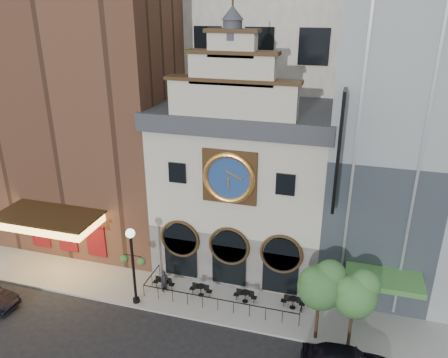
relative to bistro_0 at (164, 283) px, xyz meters
name	(u,v)px	position (x,y,z in m)	size (l,w,h in m)	color
ground	(212,324)	(4.35, -2.41, -0.61)	(120.00, 120.00, 0.00)	black
sidewalk	(223,299)	(4.35, 0.09, -0.54)	(44.00, 5.00, 0.15)	gray
clock_building	(244,182)	(4.35, 5.41, 6.07)	(12.60, 8.78, 18.65)	#605E5B
theater_building	(95,87)	(-8.65, 7.55, 11.99)	(14.00, 15.60, 25.00)	brown
retail_building	(440,143)	(17.34, 7.57, 9.53)	(14.00, 14.40, 20.00)	gray
cafe_railing	(223,293)	(4.35, 0.09, -0.01)	(10.60, 2.60, 0.90)	black
bistro_0	(164,283)	(0.00, 0.00, 0.00)	(1.58, 0.68, 0.90)	black
bistro_1	(201,290)	(2.76, -0.01, 0.00)	(1.58, 0.68, 0.90)	black
bistro_2	(245,296)	(5.85, 0.18, 0.00)	(1.58, 0.68, 0.90)	black
bistro_3	(293,302)	(9.03, 0.42, 0.00)	(1.58, 0.68, 0.90)	black
pedestrian	(164,281)	(0.17, -0.25, 0.35)	(0.59, 0.39, 1.62)	black
lamppost	(132,258)	(-1.19, -1.92, 2.98)	(1.78, 0.61, 5.57)	black
tree_left	(321,284)	(10.78, -1.90, 3.38)	(2.72, 2.62, 5.24)	#382619
tree_right	(356,293)	(12.69, -1.98, 3.22)	(2.61, 2.51, 5.02)	#382619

